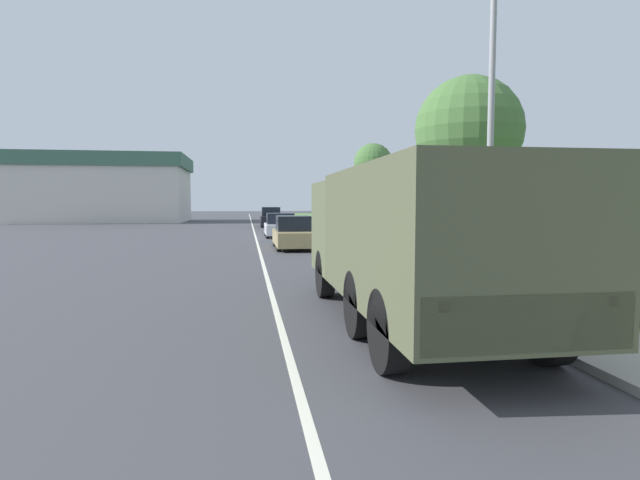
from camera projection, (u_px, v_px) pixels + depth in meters
ground_plane at (254, 230)px, 38.27m from camera, size 180.00×180.00×0.00m
lane_centre_stripe at (254, 230)px, 38.27m from camera, size 0.12×120.00×0.00m
sidewalk_right at (312, 229)px, 38.92m from camera, size 1.80×120.00×0.12m
grass_strip_right at (367, 229)px, 39.57m from camera, size 7.00×120.00×0.02m
military_truck at (410, 236)px, 8.56m from camera, size 2.42×7.54×2.64m
car_nearest_ahead at (294, 234)px, 22.97m from camera, size 1.74×4.27×1.50m
car_second_ahead at (280, 226)px, 30.84m from camera, size 1.85×3.94×1.47m
car_third_ahead at (271, 218)px, 43.63m from camera, size 1.77×3.97×1.73m
lamp_post at (484, 70)px, 10.77m from camera, size 1.69×0.24×8.30m
tree_mid_right at (469, 131)px, 16.84m from camera, size 3.60×3.60×6.34m
tree_far_right at (373, 163)px, 34.26m from camera, size 2.65×2.65×6.17m
building_distant at (103, 189)px, 55.13m from camera, size 18.48×11.81×7.29m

